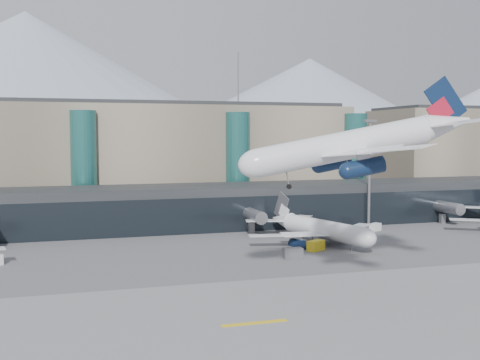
# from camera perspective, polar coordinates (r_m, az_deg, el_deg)

# --- Properties ---
(ground) EXTENTS (900.00, 900.00, 0.00)m
(ground) POSITION_cam_1_polar(r_m,az_deg,el_deg) (92.71, 10.33, -9.43)
(ground) COLOR #515154
(ground) RESTS_ON ground
(runway_strip) EXTENTS (400.00, 40.00, 0.04)m
(runway_strip) POSITION_cam_1_polar(r_m,az_deg,el_deg) (80.15, 15.38, -11.69)
(runway_strip) COLOR slate
(runway_strip) RESTS_ON ground
(runway_markings) EXTENTS (128.00, 1.00, 0.02)m
(runway_markings) POSITION_cam_1_polar(r_m,az_deg,el_deg) (80.14, 15.38, -11.66)
(runway_markings) COLOR gold
(runway_markings) RESTS_ON ground
(concourse) EXTENTS (170.00, 27.00, 10.00)m
(concourse) POSITION_cam_1_polar(r_m,az_deg,el_deg) (144.75, -0.24, -2.44)
(concourse) COLOR black
(concourse) RESTS_ON ground
(terminal_main) EXTENTS (130.00, 30.00, 31.00)m
(terminal_main) POSITION_cam_1_polar(r_m,az_deg,el_deg) (170.79, -11.48, 2.02)
(terminal_main) COLOR gray
(terminal_main) RESTS_ON ground
(terminal_east) EXTENTS (70.00, 30.00, 31.00)m
(terminal_east) POSITION_cam_1_polar(r_m,az_deg,el_deg) (218.16, 21.73, 2.27)
(terminal_east) COLOR gray
(terminal_east) RESTS_ON ground
(teal_towers) EXTENTS (116.40, 19.40, 46.00)m
(teal_towers) POSITION_cam_1_polar(r_m,az_deg,el_deg) (156.36, -7.24, 1.35)
(teal_towers) COLOR #22605C
(teal_towers) RESTS_ON ground
(mountain_ridge) EXTENTS (910.00, 400.00, 110.00)m
(mountain_ridge) POSITION_cam_1_polar(r_m,az_deg,el_deg) (464.08, -10.03, 7.13)
(mountain_ridge) COLOR gray
(mountain_ridge) RESTS_ON ground
(lightmast_mid) EXTENTS (3.00, 1.20, 25.60)m
(lightmast_mid) POSITION_cam_1_polar(r_m,az_deg,el_deg) (146.80, 12.17, 1.26)
(lightmast_mid) COLOR slate
(lightmast_mid) RESTS_ON ground
(hero_jet) EXTENTS (35.17, 35.00, 11.39)m
(hero_jet) POSITION_cam_1_polar(r_m,az_deg,el_deg) (85.38, 11.84, 4.14)
(hero_jet) COLOR silver
(hero_jet) RESTS_ON ground
(jet_parked_mid) EXTENTS (32.00, 33.16, 10.65)m
(jet_parked_mid) POSITION_cam_1_polar(r_m,az_deg,el_deg) (124.25, 7.05, -4.02)
(jet_parked_mid) COLOR silver
(jet_parked_mid) RESTS_ON ground
(veh_c) EXTENTS (3.51, 2.03, 1.88)m
(veh_c) POSITION_cam_1_polar(r_m,az_deg,el_deg) (107.90, 5.03, -6.92)
(veh_c) COLOR #4B4B50
(veh_c) RESTS_ON ground
(veh_d) EXTENTS (3.33, 2.86, 1.68)m
(veh_d) POSITION_cam_1_polar(r_m,az_deg,el_deg) (141.72, 12.71, -4.37)
(veh_d) COLOR silver
(veh_d) RESTS_ON ground
(veh_g) EXTENTS (2.77, 2.78, 1.45)m
(veh_g) POSITION_cam_1_polar(r_m,az_deg,el_deg) (131.55, 12.06, -5.08)
(veh_g) COLOR silver
(veh_g) RESTS_ON ground
(veh_h) EXTENTS (3.94, 3.32, 1.93)m
(veh_h) POSITION_cam_1_polar(r_m,az_deg,el_deg) (115.44, 7.21, -6.19)
(veh_h) COLOR gold
(veh_h) RESTS_ON ground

